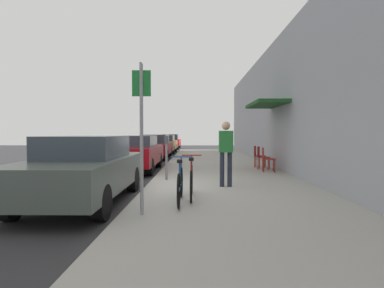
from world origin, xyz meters
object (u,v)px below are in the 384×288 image
(bicycle_0, at_px, (180,185))
(pedestrian_standing, at_px, (226,148))
(parked_car_1, at_px, (135,152))
(cafe_chair_2, at_px, (258,155))
(parked_car_0, at_px, (84,168))
(parked_car_2, at_px, (155,146))
(street_sign, at_px, (142,126))
(cafe_chair_1, at_px, (262,156))
(parked_car_3, at_px, (164,144))
(parking_meter, at_px, (166,154))
(bicycle_1, at_px, (191,181))
(parked_car_4, at_px, (170,141))
(cafe_chair_0, at_px, (266,158))

(bicycle_0, distance_m, pedestrian_standing, 2.28)
(parked_car_1, bearing_deg, cafe_chair_2, 3.80)
(parked_car_0, bearing_deg, parked_car_2, 90.00)
(street_sign, bearing_deg, cafe_chair_2, 65.01)
(cafe_chair_1, bearing_deg, parked_car_3, 113.18)
(parked_car_2, xyz_separation_m, parking_meter, (1.55, -9.17, 0.16))
(parked_car_1, xyz_separation_m, pedestrian_standing, (3.21, -4.28, 0.38))
(parked_car_3, distance_m, cafe_chair_2, 11.99)
(bicycle_0, height_order, bicycle_1, same)
(cafe_chair_1, bearing_deg, parking_meter, -141.03)
(parked_car_4, relative_size, bicycle_1, 2.57)
(parked_car_0, height_order, street_sign, street_sign)
(street_sign, bearing_deg, parked_car_4, 93.52)
(parked_car_2, bearing_deg, cafe_chair_1, -52.17)
(parked_car_0, height_order, parking_meter, parked_car_0)
(parked_car_2, bearing_deg, parked_car_0, -90.00)
(street_sign, xyz_separation_m, cafe_chair_1, (3.47, 6.74, -1.02))
(parked_car_3, bearing_deg, parked_car_1, -90.00)
(parked_car_2, relative_size, cafe_chair_1, 5.06)
(parked_car_2, bearing_deg, cafe_chair_0, -55.49)
(parked_car_0, distance_m, cafe_chair_0, 6.71)
(cafe_chair_2, bearing_deg, parking_meter, -134.61)
(parked_car_2, distance_m, street_sign, 13.26)
(parked_car_2, relative_size, bicycle_1, 2.57)
(parked_car_4, height_order, cafe_chair_1, parked_car_4)
(parked_car_0, xyz_separation_m, bicycle_1, (2.33, -0.00, -0.27))
(parked_car_1, height_order, cafe_chair_2, parked_car_1)
(parked_car_4, xyz_separation_m, bicycle_1, (2.33, -22.98, -0.24))
(parked_car_2, height_order, bicycle_1, parked_car_2)
(parking_meter, height_order, cafe_chair_1, parking_meter)
(parked_car_1, height_order, pedestrian_standing, pedestrian_standing)
(parked_car_0, distance_m, parked_car_4, 22.98)
(cafe_chair_0, relative_size, pedestrian_standing, 0.51)
(parked_car_0, xyz_separation_m, pedestrian_standing, (3.21, 1.42, 0.37))
(parked_car_0, bearing_deg, parked_car_4, 90.00)
(parked_car_3, height_order, cafe_chair_2, parked_car_3)
(bicycle_0, xyz_separation_m, bicycle_1, (0.22, 0.47, 0.00))
(parked_car_3, height_order, bicycle_0, parked_car_3)
(street_sign, bearing_deg, bicycle_1, 59.26)
(parked_car_4, distance_m, pedestrian_standing, 21.80)
(parked_car_3, distance_m, street_sign, 18.43)
(parked_car_4, relative_size, cafe_chair_0, 5.06)
(parking_meter, distance_m, street_sign, 4.05)
(cafe_chair_1, bearing_deg, cafe_chair_2, 90.06)
(parked_car_0, distance_m, bicycle_0, 2.18)
(parked_car_2, height_order, parking_meter, parking_meter)
(parked_car_0, distance_m, street_sign, 2.24)
(parking_meter, bearing_deg, bicycle_1, -73.08)
(parked_car_2, bearing_deg, bicycle_1, -78.76)
(bicycle_1, xyz_separation_m, cafe_chair_1, (2.64, 5.34, 0.14))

